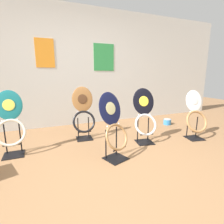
{
  "coord_description": "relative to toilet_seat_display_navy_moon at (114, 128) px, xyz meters",
  "views": [
    {
      "loc": [
        -0.78,
        -1.65,
        1.16
      ],
      "look_at": [
        0.29,
        0.93,
        0.55
      ],
      "focal_mm": 28.0,
      "sensor_mm": 36.0,
      "label": 1
    }
  ],
  "objects": [
    {
      "name": "ground_plane",
      "position": [
        -0.11,
        -0.44,
        -0.44
      ],
      "size": [
        14.0,
        14.0,
        0.0
      ],
      "primitive_type": "plane",
      "color": "#8E6642"
    },
    {
      "name": "wall_back",
      "position": [
        -0.11,
        1.93,
        0.86
      ],
      "size": [
        8.0,
        0.07,
        2.6
      ],
      "color": "silver",
      "rests_on": "ground_plane"
    },
    {
      "name": "toilet_seat_display_navy_moon",
      "position": [
        0.0,
        0.0,
        0.0
      ],
      "size": [
        0.45,
        0.42,
        0.92
      ],
      "color": "black",
      "rests_on": "ground_plane"
    },
    {
      "name": "toilet_seat_display_teal_sax",
      "position": [
        -1.32,
        0.66,
        0.03
      ],
      "size": [
        0.39,
        0.3,
        0.94
      ],
      "color": "black",
      "rests_on": "ground_plane"
    },
    {
      "name": "toilet_seat_display_woodgrain",
      "position": [
        -0.2,
        0.92,
        0.02
      ],
      "size": [
        0.42,
        0.32,
        0.94
      ],
      "color": "black",
      "rests_on": "ground_plane"
    },
    {
      "name": "toilet_seat_display_white_plain",
      "position": [
        1.67,
        0.16,
        -0.03
      ],
      "size": [
        0.45,
        0.37,
        0.87
      ],
      "color": "black",
      "rests_on": "ground_plane"
    },
    {
      "name": "toilet_seat_display_jazz_black",
      "position": [
        0.72,
        0.37,
        0.02
      ],
      "size": [
        0.43,
        0.39,
        0.93
      ],
      "color": "black",
      "rests_on": "ground_plane"
    },
    {
      "name": "paint_can",
      "position": [
        1.81,
        1.06,
        -0.37
      ],
      "size": [
        0.17,
        0.17,
        0.13
      ],
      "color": "teal",
      "rests_on": "ground_plane"
    }
  ]
}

